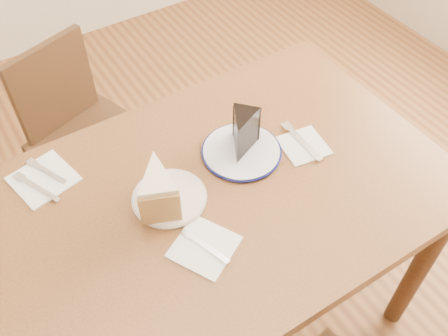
% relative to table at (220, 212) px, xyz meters
% --- Properties ---
extents(ground, '(4.00, 4.00, 0.00)m').
position_rel_table_xyz_m(ground, '(0.00, 0.00, -0.65)').
color(ground, '#4F2B15').
rests_on(ground, ground).
extents(table, '(1.20, 0.80, 0.75)m').
position_rel_table_xyz_m(table, '(0.00, 0.00, 0.00)').
color(table, '#4B2914').
rests_on(table, ground).
extents(chair_far, '(0.49, 0.49, 0.77)m').
position_rel_table_xyz_m(chair_far, '(-0.15, 0.72, -0.22)').
color(chair_far, black).
rests_on(chair_far, ground).
extents(plate_cream, '(0.18, 0.18, 0.01)m').
position_rel_table_xyz_m(plate_cream, '(-0.13, 0.04, 0.10)').
color(plate_cream, silver).
rests_on(plate_cream, table).
extents(plate_navy, '(0.21, 0.21, 0.01)m').
position_rel_table_xyz_m(plate_navy, '(0.12, 0.08, 0.10)').
color(plate_navy, white).
rests_on(plate_navy, table).
extents(carrot_cake, '(0.14, 0.16, 0.09)m').
position_rel_table_xyz_m(carrot_cake, '(-0.15, 0.05, 0.16)').
color(carrot_cake, beige).
rests_on(carrot_cake, plate_cream).
extents(chocolate_cake, '(0.12, 0.12, 0.11)m').
position_rel_table_xyz_m(chocolate_cake, '(0.12, 0.08, 0.16)').
color(chocolate_cake, black).
rests_on(chocolate_cake, plate_navy).
extents(napkin_cream, '(0.19, 0.19, 0.00)m').
position_rel_table_xyz_m(napkin_cream, '(-0.12, -0.13, 0.10)').
color(napkin_cream, white).
rests_on(napkin_cream, table).
extents(napkin_navy, '(0.14, 0.14, 0.00)m').
position_rel_table_xyz_m(napkin_navy, '(0.28, 0.01, 0.10)').
color(napkin_navy, white).
rests_on(napkin_navy, table).
extents(napkin_spare, '(0.18, 0.18, 0.00)m').
position_rel_table_xyz_m(napkin_spare, '(-0.37, 0.28, 0.10)').
color(napkin_spare, white).
rests_on(napkin_spare, table).
extents(fork_cream, '(0.06, 0.14, 0.00)m').
position_rel_table_xyz_m(fork_cream, '(-0.12, -0.13, 0.10)').
color(fork_cream, silver).
rests_on(fork_cream, napkin_cream).
extents(knife_navy, '(0.02, 0.17, 0.00)m').
position_rel_table_xyz_m(knife_navy, '(0.28, 0.02, 0.10)').
color(knife_navy, silver).
rests_on(knife_navy, napkin_navy).
extents(fork_spare, '(0.07, 0.13, 0.00)m').
position_rel_table_xyz_m(fork_spare, '(-0.36, 0.29, 0.10)').
color(fork_spare, silver).
rests_on(fork_spare, napkin_spare).
extents(knife_spare, '(0.08, 0.15, 0.00)m').
position_rel_table_xyz_m(knife_spare, '(-0.40, 0.25, 0.10)').
color(knife_spare, silver).
rests_on(knife_spare, napkin_spare).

